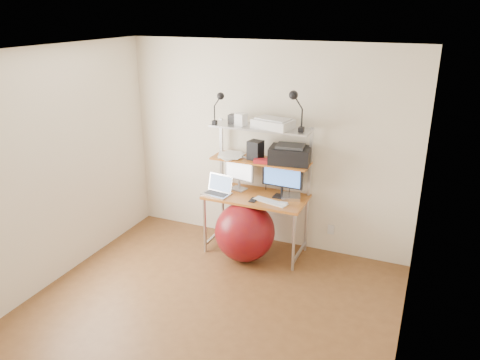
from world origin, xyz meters
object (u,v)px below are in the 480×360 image
(laptop, at_px, (219,190))
(printer, at_px, (290,155))
(exercise_ball, at_px, (245,232))
(monitor_black, at_px, (282,177))
(monitor_silver, at_px, (239,170))

(laptop, height_order, printer, printer)
(laptop, bearing_deg, exercise_ball, -7.77)
(monitor_black, distance_m, exercise_ball, 0.78)
(monitor_silver, xyz_separation_m, monitor_black, (0.56, -0.03, 0.01))
(laptop, bearing_deg, monitor_black, 23.44)
(laptop, distance_m, printer, 0.96)
(printer, distance_m, exercise_ball, 1.05)
(monitor_silver, bearing_deg, printer, 13.91)
(printer, bearing_deg, laptop, -169.51)
(printer, height_order, exercise_ball, printer)
(laptop, relative_size, exercise_ball, 0.50)
(printer, xyz_separation_m, exercise_ball, (-0.41, -0.36, -0.90))
(monitor_silver, distance_m, monitor_black, 0.56)
(monitor_black, bearing_deg, laptop, -161.78)
(laptop, height_order, exercise_ball, laptop)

